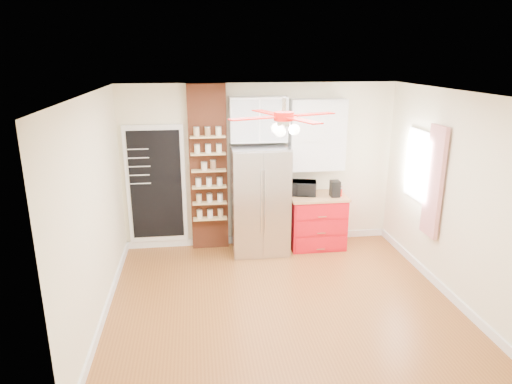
{
  "coord_description": "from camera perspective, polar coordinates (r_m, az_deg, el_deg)",
  "views": [
    {
      "loc": [
        -1.05,
        -5.28,
        3.13
      ],
      "look_at": [
        -0.21,
        0.9,
        1.24
      ],
      "focal_mm": 32.0,
      "sensor_mm": 36.0,
      "label": 1
    }
  ],
  "objects": [
    {
      "name": "pantry_jar_beans",
      "position": [
        7.29,
        -5.39,
        3.4
      ],
      "size": [
        0.12,
        0.12,
        0.14
      ],
      "primitive_type": "cylinder",
      "rotation": [
        0.0,
        0.0,
        -0.3
      ],
      "color": "brown",
      "rests_on": "brick_pillar"
    },
    {
      "name": "wall_back",
      "position": [
        7.57,
        0.46,
        3.27
      ],
      "size": [
        4.5,
        0.02,
        2.7
      ],
      "primitive_type": "cube",
      "color": "#F2E8C3",
      "rests_on": "floor"
    },
    {
      "name": "chalkboard",
      "position": [
        7.55,
        -12.38,
        0.88
      ],
      "size": [
        0.95,
        0.05,
        1.95
      ],
      "color": "white",
      "rests_on": "wall_back"
    },
    {
      "name": "upper_glass_cabinet",
      "position": [
        7.25,
        0.27,
        9.09
      ],
      "size": [
        0.9,
        0.35,
        0.7
      ],
      "primitive_type": "cube",
      "color": "white",
      "rests_on": "wall_back"
    },
    {
      "name": "upper_shelf_unit",
      "position": [
        7.51,
        7.65,
        7.09
      ],
      "size": [
        0.9,
        0.3,
        1.15
      ],
      "primitive_type": "cube",
      "color": "white",
      "rests_on": "wall_back"
    },
    {
      "name": "coffee_maker",
      "position": [
        7.53,
        9.84,
        0.42
      ],
      "size": [
        0.15,
        0.18,
        0.26
      ],
      "primitive_type": "cube",
      "rotation": [
        0.0,
        0.0,
        -0.02
      ],
      "color": "black",
      "rests_on": "red_cabinet"
    },
    {
      "name": "wall_left",
      "position": [
        5.7,
        -19.49,
        -2.31
      ],
      "size": [
        0.02,
        4.0,
        2.7
      ],
      "primitive_type": "cube",
      "color": "#F2E8C3",
      "rests_on": "floor"
    },
    {
      "name": "fridge",
      "position": [
        7.34,
        0.47,
        -1.02
      ],
      "size": [
        0.9,
        0.7,
        1.75
      ],
      "primitive_type": "cube",
      "color": "#B5B5BA",
      "rests_on": "floor"
    },
    {
      "name": "floor",
      "position": [
        6.23,
        3.11,
        -13.32
      ],
      "size": [
        4.5,
        4.5,
        0.0
      ],
      "primitive_type": "plane",
      "color": "brown",
      "rests_on": "ground"
    },
    {
      "name": "pantry_jar_oats",
      "position": [
        7.24,
        -6.51,
        3.2
      ],
      "size": [
        0.12,
        0.12,
        0.12
      ],
      "primitive_type": "cylinder",
      "rotation": [
        0.0,
        0.0,
        -0.24
      ],
      "color": "beige",
      "rests_on": "brick_pillar"
    },
    {
      "name": "window",
      "position": [
        7.17,
        19.72,
        3.15
      ],
      "size": [
        0.04,
        0.75,
        1.05
      ],
      "primitive_type": "cube",
      "color": "white",
      "rests_on": "wall_right"
    },
    {
      "name": "canister_right",
      "position": [
        7.69,
        10.32,
        0.28
      ],
      "size": [
        0.14,
        0.14,
        0.14
      ],
      "primitive_type": "cylinder",
      "rotation": [
        0.0,
        0.0,
        0.38
      ],
      "color": "#AA2309",
      "rests_on": "red_cabinet"
    },
    {
      "name": "toaster_oven",
      "position": [
        7.54,
        5.91,
        0.5
      ],
      "size": [
        0.48,
        0.38,
        0.23
      ],
      "primitive_type": "imported",
      "rotation": [
        0.0,
        0.0,
        -0.24
      ],
      "color": "black",
      "rests_on": "red_cabinet"
    },
    {
      "name": "ceiling",
      "position": [
        5.4,
        3.57,
        12.28
      ],
      "size": [
        4.5,
        4.5,
        0.0
      ],
      "primitive_type": "plane",
      "color": "white",
      "rests_on": "wall_back"
    },
    {
      "name": "canister_left",
      "position": [
        7.58,
        10.31,
        -0.02
      ],
      "size": [
        0.13,
        0.13,
        0.13
      ],
      "primitive_type": "cylinder",
      "rotation": [
        0.0,
        0.0,
        0.18
      ],
      "color": "#B21409",
      "rests_on": "red_cabinet"
    },
    {
      "name": "wall_right",
      "position": [
        6.48,
        23.27,
        -0.49
      ],
      "size": [
        0.02,
        4.0,
        2.7
      ],
      "primitive_type": "cube",
      "color": "#F2E8C3",
      "rests_on": "floor"
    },
    {
      "name": "brick_pillar",
      "position": [
        7.42,
        -5.97,
        2.9
      ],
      "size": [
        0.6,
        0.16,
        2.7
      ],
      "primitive_type": "cube",
      "color": "brown",
      "rests_on": "floor"
    },
    {
      "name": "curtain",
      "position": [
        6.71,
        21.36,
        1.18
      ],
      "size": [
        0.06,
        0.4,
        1.55
      ],
      "primitive_type": "cube",
      "color": "red",
      "rests_on": "wall_right"
    },
    {
      "name": "wall_front",
      "position": [
        3.88,
        9.01,
        -10.65
      ],
      "size": [
        4.5,
        0.02,
        2.7
      ],
      "primitive_type": "cube",
      "color": "#F2E8C3",
      "rests_on": "floor"
    },
    {
      "name": "red_cabinet",
      "position": [
        7.72,
        7.57,
        -3.6
      ],
      "size": [
        0.94,
        0.64,
        0.9
      ],
      "color": "red",
      "rests_on": "floor"
    },
    {
      "name": "ceiling_fan",
      "position": [
        5.43,
        3.52,
        9.38
      ],
      "size": [
        1.4,
        1.4,
        0.44
      ],
      "color": "silver",
      "rests_on": "ceiling"
    }
  ]
}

